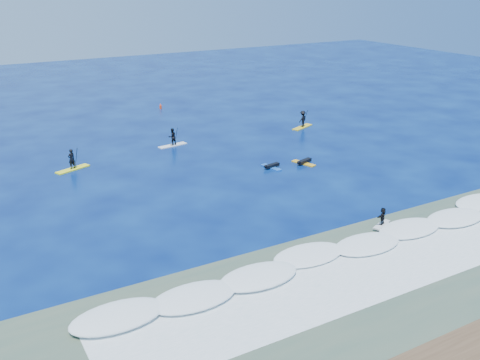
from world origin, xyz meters
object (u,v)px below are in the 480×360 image
sup_paddler_left (72,162)px  prone_paddler_far (271,166)px  marker_buoy (161,107)px  prone_paddler_near (304,162)px  sup_paddler_center (172,138)px  wave_surfer (382,217)px  sup_paddler_right (303,120)px

sup_paddler_left → prone_paddler_far: bearing=-49.4°
prone_paddler_far → marker_buoy: 25.96m
prone_paddler_near → sup_paddler_left: bearing=47.3°
sup_paddler_center → wave_surfer: size_ratio=1.67×
sup_paddler_right → wave_surfer: size_ratio=1.75×
prone_paddler_far → sup_paddler_right: bearing=-57.6°
prone_paddler_far → wave_surfer: wave_surfer is taller
sup_paddler_right → marker_buoy: bearing=99.4°
sup_paddler_center → wave_surfer: (5.05, -24.19, -0.03)m
sup_paddler_center → marker_buoy: (4.87, 15.54, -0.47)m
sup_paddler_left → prone_paddler_near: (18.57, -8.71, -0.51)m
prone_paddler_near → wave_surfer: (-3.15, -13.27, 0.58)m
sup_paddler_right → wave_surfer: (-10.34, -23.48, -0.11)m
sup_paddler_left → sup_paddler_center: (10.37, 2.21, 0.10)m
marker_buoy → wave_surfer: bearing=-89.7°
sup_paddler_left → prone_paddler_near: sup_paddler_left is taller
sup_paddler_right → wave_surfer: 25.66m
sup_paddler_right → prone_paddler_far: (-10.35, -9.71, -0.71)m
sup_paddler_left → sup_paddler_right: (25.76, 1.51, 0.18)m
sup_paddler_center → prone_paddler_near: sup_paddler_center is taller
sup_paddler_left → prone_paddler_far: size_ratio=1.42×
sup_paddler_right → prone_paddler_near: sup_paddler_right is taller
prone_paddler_near → prone_paddler_far: bearing=63.5°
sup_paddler_left → wave_surfer: size_ratio=1.73×
sup_paddler_left → sup_paddler_right: 25.80m
prone_paddler_near → prone_paddler_far: size_ratio=1.08×
sup_paddler_left → marker_buoy: size_ratio=4.45×
prone_paddler_far → sup_paddler_left: bearing=51.2°
prone_paddler_far → wave_surfer: size_ratio=1.22×
sup_paddler_center → prone_paddler_far: sup_paddler_center is taller
sup_paddler_center → sup_paddler_right: size_ratio=0.95×
sup_paddler_right → marker_buoy: sup_paddler_right is taller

